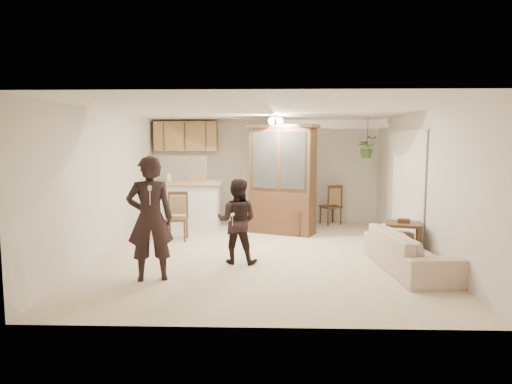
{
  "coord_description": "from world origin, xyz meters",
  "views": [
    {
      "loc": [
        0.11,
        -7.92,
        1.98
      ],
      "look_at": [
        -0.14,
        0.4,
        1.05
      ],
      "focal_mm": 32.0,
      "sensor_mm": 36.0,
      "label": 1
    }
  ],
  "objects_px": {
    "sofa": "(410,247)",
    "adult": "(150,218)",
    "side_table": "(403,240)",
    "china_hutch": "(283,180)",
    "child": "(237,222)",
    "chair_bar": "(177,227)",
    "chair_hutch_right": "(331,213)",
    "chair_hutch_left": "(298,220)"
  },
  "relations": [
    {
      "from": "adult",
      "to": "chair_hutch_left",
      "type": "relative_size",
      "value": 1.64
    },
    {
      "from": "sofa",
      "to": "adult",
      "type": "height_order",
      "value": "adult"
    },
    {
      "from": "chair_hutch_left",
      "to": "adult",
      "type": "bearing_deg",
      "value": -78.63
    },
    {
      "from": "chair_hutch_right",
      "to": "china_hutch",
      "type": "bearing_deg",
      "value": 18.31
    },
    {
      "from": "adult",
      "to": "chair_hutch_left",
      "type": "bearing_deg",
      "value": -140.71
    },
    {
      "from": "china_hutch",
      "to": "chair_bar",
      "type": "relative_size",
      "value": 2.41
    },
    {
      "from": "side_table",
      "to": "china_hutch",
      "type": "bearing_deg",
      "value": 133.05
    },
    {
      "from": "child",
      "to": "chair_bar",
      "type": "bearing_deg",
      "value": -43.27
    },
    {
      "from": "side_table",
      "to": "chair_hutch_left",
      "type": "height_order",
      "value": "chair_hutch_left"
    },
    {
      "from": "adult",
      "to": "side_table",
      "type": "xyz_separation_m",
      "value": [
        3.95,
        1.31,
        -0.58
      ]
    },
    {
      "from": "chair_hutch_left",
      "to": "chair_hutch_right",
      "type": "xyz_separation_m",
      "value": [
        0.85,
        1.25,
        -0.04
      ]
    },
    {
      "from": "adult",
      "to": "sofa",
      "type": "bearing_deg",
      "value": 173.25
    },
    {
      "from": "child",
      "to": "china_hutch",
      "type": "height_order",
      "value": "china_hutch"
    },
    {
      "from": "sofa",
      "to": "china_hutch",
      "type": "relative_size",
      "value": 0.81
    },
    {
      "from": "child",
      "to": "chair_bar",
      "type": "relative_size",
      "value": 1.4
    },
    {
      "from": "child",
      "to": "chair_bar",
      "type": "distance_m",
      "value": 2.19
    },
    {
      "from": "chair_hutch_left",
      "to": "chair_hutch_right",
      "type": "relative_size",
      "value": 1.15
    },
    {
      "from": "china_hutch",
      "to": "chair_bar",
      "type": "xyz_separation_m",
      "value": [
        -2.14,
        -0.78,
        -0.88
      ]
    },
    {
      "from": "side_table",
      "to": "chair_hutch_right",
      "type": "xyz_separation_m",
      "value": [
        -0.79,
        3.22,
        -0.05
      ]
    },
    {
      "from": "china_hutch",
      "to": "child",
      "type": "bearing_deg",
      "value": -85.48
    },
    {
      "from": "sofa",
      "to": "chair_bar",
      "type": "height_order",
      "value": "chair_bar"
    },
    {
      "from": "child",
      "to": "side_table",
      "type": "bearing_deg",
      "value": -164.42
    },
    {
      "from": "sofa",
      "to": "chair_hutch_right",
      "type": "relative_size",
      "value": 1.96
    },
    {
      "from": "sofa",
      "to": "adult",
      "type": "xyz_separation_m",
      "value": [
        -3.85,
        -0.6,
        0.53
      ]
    },
    {
      "from": "child",
      "to": "china_hutch",
      "type": "relative_size",
      "value": 0.58
    },
    {
      "from": "child",
      "to": "chair_hutch_right",
      "type": "xyz_separation_m",
      "value": [
        1.99,
        3.57,
        -0.41
      ]
    },
    {
      "from": "chair_bar",
      "to": "china_hutch",
      "type": "bearing_deg",
      "value": 17.5
    },
    {
      "from": "child",
      "to": "chair_hutch_left",
      "type": "bearing_deg",
      "value": -107.69
    },
    {
      "from": "child",
      "to": "sofa",
      "type": "bearing_deg",
      "value": -179.14
    },
    {
      "from": "adult",
      "to": "chair_hutch_left",
      "type": "height_order",
      "value": "adult"
    },
    {
      "from": "sofa",
      "to": "chair_hutch_right",
      "type": "height_order",
      "value": "chair_hutch_right"
    },
    {
      "from": "chair_bar",
      "to": "chair_hutch_right",
      "type": "height_order",
      "value": "chair_bar"
    },
    {
      "from": "sofa",
      "to": "chair_hutch_right",
      "type": "bearing_deg",
      "value": 4.9
    },
    {
      "from": "adult",
      "to": "chair_bar",
      "type": "height_order",
      "value": "adult"
    },
    {
      "from": "chair_hutch_left",
      "to": "sofa",
      "type": "bearing_deg",
      "value": -13.5
    },
    {
      "from": "chair_hutch_left",
      "to": "chair_bar",
      "type": "bearing_deg",
      "value": -119.3
    },
    {
      "from": "sofa",
      "to": "china_hutch",
      "type": "xyz_separation_m",
      "value": [
        -1.88,
        2.83,
        0.78
      ]
    },
    {
      "from": "child",
      "to": "chair_bar",
      "type": "xyz_separation_m",
      "value": [
        -1.33,
        1.69,
        -0.4
      ]
    },
    {
      "from": "adult",
      "to": "side_table",
      "type": "bearing_deg",
      "value": -177.3
    },
    {
      "from": "child",
      "to": "chair_bar",
      "type": "height_order",
      "value": "child"
    },
    {
      "from": "sofa",
      "to": "side_table",
      "type": "xyz_separation_m",
      "value": [
        0.1,
        0.71,
        -0.05
      ]
    },
    {
      "from": "adult",
      "to": "child",
      "type": "height_order",
      "value": "adult"
    }
  ]
}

